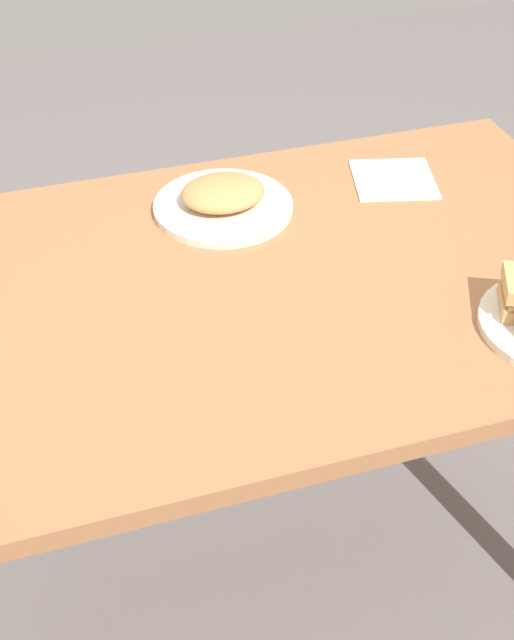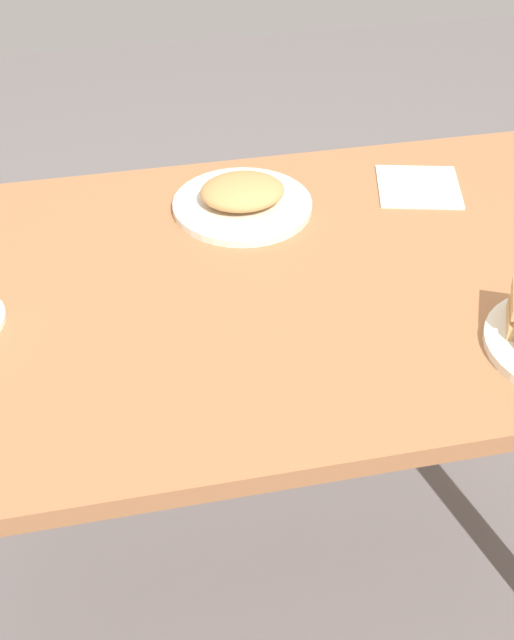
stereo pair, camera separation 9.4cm
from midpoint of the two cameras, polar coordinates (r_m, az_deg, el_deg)
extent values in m
plane|color=slate|center=(1.94, 2.02, -16.10)|extent=(6.00, 6.00, 0.00)
cube|color=#A26840|center=(1.38, 2.72, 2.12)|extent=(1.27, 0.79, 0.03)
cylinder|color=#9C5E3B|center=(2.04, 15.76, 0.80)|extent=(0.06, 0.06, 0.74)
cylinder|color=silver|center=(1.54, 0.71, 7.60)|extent=(0.25, 0.25, 0.01)
ellipsoid|color=tan|center=(1.52, 0.72, 8.53)|extent=(0.15, 0.12, 0.04)
cube|color=white|center=(1.64, 12.38, 8.65)|extent=(0.18, 0.18, 0.00)
camera|label=1|loc=(0.05, -87.83, 1.79)|focal=47.94mm
camera|label=2|loc=(0.05, 92.17, -1.79)|focal=47.94mm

